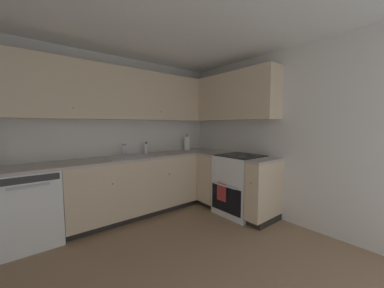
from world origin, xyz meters
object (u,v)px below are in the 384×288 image
at_px(soap_bottle, 146,148).
at_px(paper_towel_roll, 187,143).
at_px(dishwasher, 29,207).
at_px(oven_range, 240,184).

bearing_deg(soap_bottle, paper_towel_roll, -1.38).
bearing_deg(paper_towel_roll, dishwasher, -176.19).
xyz_separation_m(soap_bottle, paper_towel_roll, (0.83, -0.02, 0.04)).
height_order(oven_range, paper_towel_roll, paper_towel_roll).
relative_size(dishwasher, soap_bottle, 4.49).
relative_size(oven_range, soap_bottle, 5.45).
relative_size(soap_bottle, paper_towel_roll, 0.62).
distance_m(oven_range, paper_towel_roll, 1.27).
bearing_deg(oven_range, paper_towel_roll, 98.48).
height_order(dishwasher, oven_range, oven_range).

